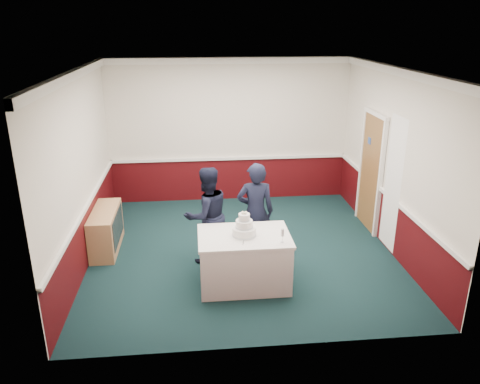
{
  "coord_description": "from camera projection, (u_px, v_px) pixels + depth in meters",
  "views": [
    {
      "loc": [
        -0.74,
        -7.08,
        3.68
      ],
      "look_at": [
        -0.04,
        -0.1,
        1.1
      ],
      "focal_mm": 35.0,
      "sensor_mm": 36.0,
      "label": 1
    }
  ],
  "objects": [
    {
      "name": "cake_table",
      "position": [
        244.0,
        259.0,
        6.82
      ],
      "size": [
        1.32,
        0.92,
        0.79
      ],
      "color": "white",
      "rests_on": "ground"
    },
    {
      "name": "person_woman",
      "position": [
        255.0,
        212.0,
        7.42
      ],
      "size": [
        0.61,
        0.42,
        1.63
      ],
      "primitive_type": "imported",
      "rotation": [
        0.0,
        0.0,
        3.1
      ],
      "color": "black",
      "rests_on": "ground"
    },
    {
      "name": "room_shell",
      "position": [
        243.0,
        129.0,
        7.84
      ],
      "size": [
        5.0,
        5.0,
        3.0
      ],
      "color": "silver",
      "rests_on": "ground"
    },
    {
      "name": "person_man",
      "position": [
        207.0,
        215.0,
        7.37
      ],
      "size": [
        0.95,
        0.86,
        1.58
      ],
      "primitive_type": "imported",
      "rotation": [
        0.0,
        0.0,
        3.57
      ],
      "color": "black",
      "rests_on": "ground"
    },
    {
      "name": "ground",
      "position": [
        242.0,
        251.0,
        7.95
      ],
      "size": [
        5.0,
        5.0,
        0.0
      ],
      "primitive_type": "plane",
      "color": "black",
      "rests_on": "ground"
    },
    {
      "name": "sideboard",
      "position": [
        106.0,
        230.0,
        7.9
      ],
      "size": [
        0.41,
        1.2,
        0.7
      ],
      "color": "tan",
      "rests_on": "ground"
    },
    {
      "name": "wedding_cake",
      "position": [
        244.0,
        228.0,
        6.65
      ],
      "size": [
        0.35,
        0.35,
        0.36
      ],
      "color": "white",
      "rests_on": "cake_table"
    },
    {
      "name": "champagne_flute",
      "position": [
        282.0,
        233.0,
        6.42
      ],
      "size": [
        0.05,
        0.05,
        0.21
      ],
      "color": "silver",
      "rests_on": "cake_table"
    },
    {
      "name": "cake_knife",
      "position": [
        244.0,
        241.0,
        6.5
      ],
      "size": [
        0.06,
        0.22,
        0.0
      ],
      "primitive_type": "cube",
      "rotation": [
        0.0,
        0.0,
        -0.19
      ],
      "color": "silver",
      "rests_on": "cake_table"
    }
  ]
}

